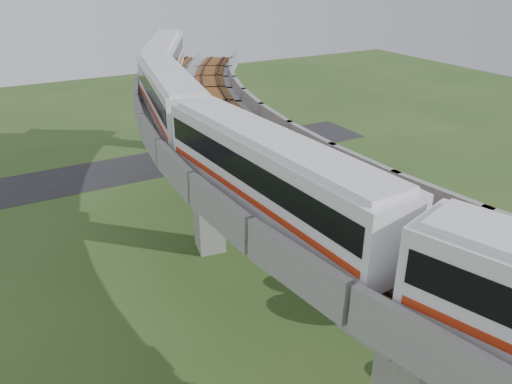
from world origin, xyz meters
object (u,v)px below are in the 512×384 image
(car_dark, at_px, (414,245))
(car_red, at_px, (498,307))
(metro_train, at_px, (248,124))
(car_white, at_px, (404,301))

(car_dark, bearing_deg, car_red, 145.55)
(metro_train, xyz_separation_m, car_dark, (14.11, -1.05, -11.64))
(metro_train, height_order, car_red, metro_train)
(car_white, relative_size, car_red, 0.92)
(metro_train, distance_m, car_dark, 18.32)
(car_white, xyz_separation_m, car_red, (4.80, -3.38, 0.03))
(car_red, bearing_deg, car_dark, 116.52)
(car_red, height_order, car_dark, car_red)
(car_white, relative_size, car_dark, 0.83)
(metro_train, relative_size, car_dark, 14.13)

